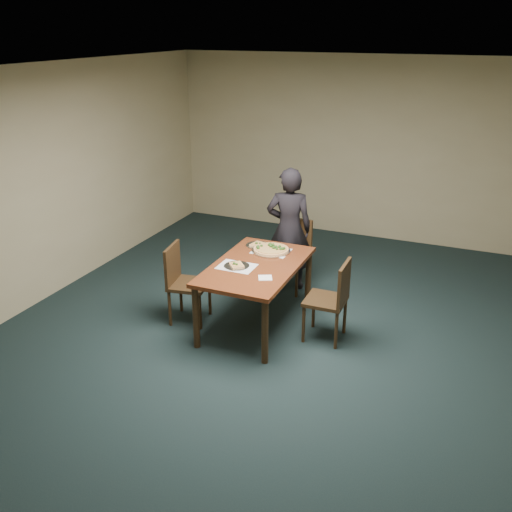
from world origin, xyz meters
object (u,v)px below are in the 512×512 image
at_px(chair_far, 293,250).
at_px(diner, 289,229).
at_px(pizza_pan, 271,249).
at_px(slice_plate_far, 258,245).
at_px(chair_left, 182,279).
at_px(dining_table, 256,272).
at_px(chair_right, 333,296).
at_px(slice_plate_near, 237,265).

bearing_deg(chair_far, diner, -166.40).
bearing_deg(pizza_pan, slice_plate_far, 155.04).
distance_m(chair_left, slice_plate_far, 0.99).
relative_size(chair_far, chair_left, 1.00).
distance_m(chair_far, slice_plate_far, 0.69).
xyz_separation_m(chair_left, diner, (0.80, 1.33, 0.28)).
distance_m(dining_table, pizza_pan, 0.45).
height_order(chair_left, chair_right, same).
xyz_separation_m(chair_right, pizza_pan, (-0.87, 0.40, 0.26)).
bearing_deg(diner, chair_far, 174.27).
xyz_separation_m(chair_far, slice_plate_near, (-0.20, -1.27, 0.25)).
bearing_deg(chair_left, slice_plate_far, -49.95).
xyz_separation_m(chair_far, slice_plate_far, (-0.24, -0.60, 0.25)).
relative_size(chair_left, chair_right, 1.00).
relative_size(dining_table, slice_plate_near, 5.36).
height_order(diner, pizza_pan, diner).
distance_m(chair_right, slice_plate_near, 1.09).
bearing_deg(pizza_pan, diner, 92.64).
bearing_deg(chair_far, slice_plate_near, -93.64).
xyz_separation_m(chair_right, diner, (-0.90, 1.09, 0.28)).
height_order(pizza_pan, slice_plate_near, pizza_pan).
xyz_separation_m(chair_right, slice_plate_near, (-1.05, -0.17, 0.25)).
bearing_deg(chair_right, chair_far, -143.00).
bearing_deg(slice_plate_far, chair_right, -24.77).
distance_m(chair_right, slice_plate_far, 1.21).
distance_m(chair_left, chair_right, 1.71).
bearing_deg(slice_plate_near, chair_far, 80.87).
xyz_separation_m(dining_table, chair_far, (0.03, 1.13, -0.14)).
bearing_deg(slice_plate_far, diner, 73.00).
relative_size(chair_left, pizza_pan, 2.02).
xyz_separation_m(dining_table, slice_plate_near, (-0.17, -0.14, 0.11)).
relative_size(diner, slice_plate_far, 5.66).
distance_m(chair_left, diner, 1.57).
bearing_deg(slice_plate_far, chair_left, -130.23).
bearing_deg(diner, dining_table, 77.31).
bearing_deg(chair_far, pizza_pan, -86.41).
relative_size(dining_table, chair_far, 1.65).
relative_size(pizza_pan, slice_plate_far, 1.61).
distance_m(dining_table, diner, 1.13).
height_order(chair_far, chair_left, same).
relative_size(chair_far, pizza_pan, 2.02).
relative_size(chair_right, diner, 0.57).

